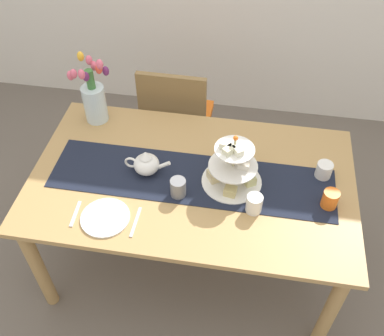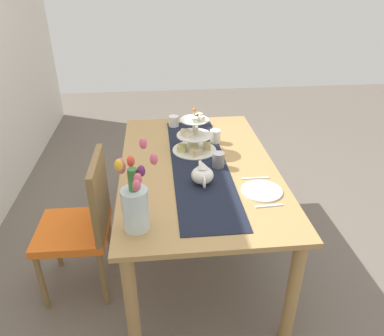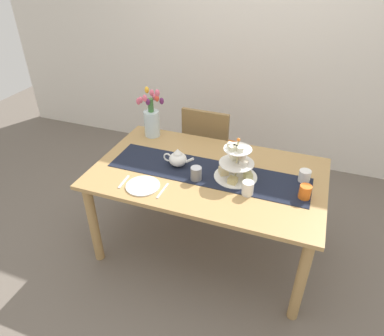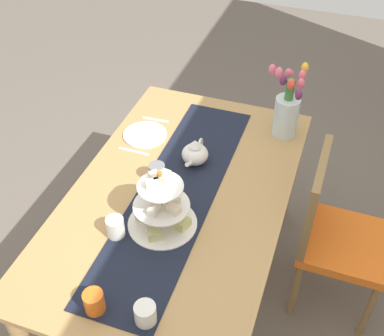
{
  "view_description": "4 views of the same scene",
  "coord_description": "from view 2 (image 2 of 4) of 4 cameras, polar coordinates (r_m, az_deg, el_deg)",
  "views": [
    {
      "loc": [
        0.25,
        -1.49,
        2.36
      ],
      "look_at": [
        -0.0,
        0.02,
        0.77
      ],
      "focal_mm": 41.17,
      "sensor_mm": 36.0,
      "label": 1
    },
    {
      "loc": [
        -2.05,
        0.25,
        1.85
      ],
      "look_at": [
        -0.09,
        0.05,
        0.75
      ],
      "focal_mm": 34.41,
      "sensor_mm": 36.0,
      "label": 2
    },
    {
      "loc": [
        0.61,
        -1.98,
        2.11
      ],
      "look_at": [
        -0.09,
        -0.08,
        0.79
      ],
      "focal_mm": 32.68,
      "sensor_mm": 36.0,
      "label": 3
    },
    {
      "loc": [
        1.49,
        0.58,
        2.29
      ],
      "look_at": [
        -0.09,
        0.03,
        0.82
      ],
      "focal_mm": 45.29,
      "sensor_mm": 36.0,
      "label": 4
    }
  ],
  "objects": [
    {
      "name": "teapot",
      "position": [
        2.12,
        1.62,
        -1.02
      ],
      "size": [
        0.24,
        0.13,
        0.14
      ],
      "color": "white",
      "rests_on": "table_runner"
    },
    {
      "name": "fork_left",
      "position": [
        1.99,
        11.84,
        -5.75
      ],
      "size": [
        0.02,
        0.15,
        0.01
      ],
      "primitive_type": "cube",
      "rotation": [
        0.0,
        0.0,
        0.05
      ],
      "color": "silver",
      "rests_on": "dining_table"
    },
    {
      "name": "table_runner",
      "position": [
        2.35,
        1.13,
        0.6
      ],
      "size": [
        1.43,
        0.35,
        0.0
      ],
      "primitive_type": "cube",
      "color": "black",
      "rests_on": "dining_table"
    },
    {
      "name": "mug_grey",
      "position": [
        2.3,
        4.11,
        1.27
      ],
      "size": [
        0.08,
        0.08,
        0.09
      ],
      "primitive_type": "cylinder",
      "color": "slate",
      "rests_on": "table_runner"
    },
    {
      "name": "mug_orange",
      "position": [
        2.94,
        0.88,
        7.61
      ],
      "size": [
        0.08,
        0.08,
        0.09
      ],
      "primitive_type": "cylinder",
      "color": "orange",
      "rests_on": "dining_table"
    },
    {
      "name": "cream_jug",
      "position": [
        2.91,
        -2.86,
        7.23
      ],
      "size": [
        0.08,
        0.08,
        0.08
      ],
      "primitive_type": "cylinder",
      "color": "white",
      "rests_on": "dining_table"
    },
    {
      "name": "dining_table",
      "position": [
        2.4,
        0.87,
        -1.48
      ],
      "size": [
        1.63,
        0.98,
        0.73
      ],
      "color": "tan",
      "rests_on": "ground_plane"
    },
    {
      "name": "mug_white_text",
      "position": [
        2.63,
        3.61,
        4.92
      ],
      "size": [
        0.08,
        0.08,
        0.09
      ],
      "primitive_type": "cylinder",
      "color": "white",
      "rests_on": "dining_table"
    },
    {
      "name": "ground_plane",
      "position": [
        2.77,
        0.77,
        -12.84
      ],
      "size": [
        8.0,
        8.0,
        0.0
      ],
      "primitive_type": "plane",
      "color": "#6B6056"
    },
    {
      "name": "tiered_cake_stand",
      "position": [
        2.48,
        0.34,
        4.57
      ],
      "size": [
        0.3,
        0.3,
        0.3
      ],
      "color": "beige",
      "rests_on": "table_runner"
    },
    {
      "name": "knife_left",
      "position": [
        2.23,
        9.77,
        -1.55
      ],
      "size": [
        0.02,
        0.17,
        0.01
      ],
      "primitive_type": "cube",
      "rotation": [
        0.0,
        0.0,
        -0.01
      ],
      "color": "silver",
      "rests_on": "dining_table"
    },
    {
      "name": "chair_left",
      "position": [
        2.32,
        -16.51,
        -7.86
      ],
      "size": [
        0.43,
        0.43,
        0.91
      ],
      "color": "olive",
      "rests_on": "ground_plane"
    },
    {
      "name": "dinner_plate_left",
      "position": [
        2.11,
        10.75,
        -3.49
      ],
      "size": [
        0.23,
        0.23,
        0.01
      ],
      "primitive_type": "cylinder",
      "color": "white",
      "rests_on": "dining_table"
    },
    {
      "name": "tulip_vase",
      "position": [
        1.74,
        -8.83,
        -5.13
      ],
      "size": [
        0.22,
        0.19,
        0.43
      ],
      "color": "silver",
      "rests_on": "dining_table"
    }
  ]
}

